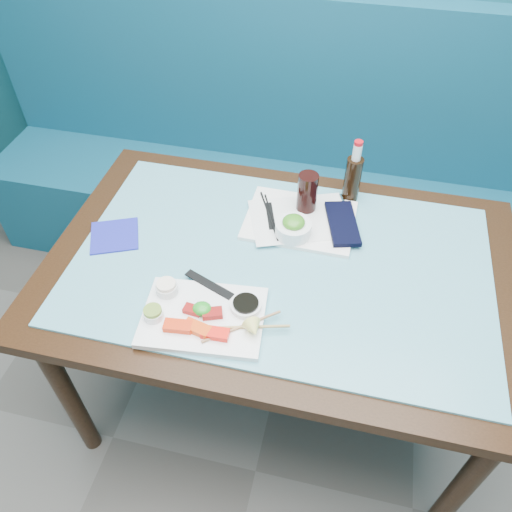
% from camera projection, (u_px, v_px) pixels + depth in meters
% --- Properties ---
extents(booth_bench, '(3.00, 0.56, 1.17)m').
position_uv_depth(booth_bench, '(313.00, 190.00, 2.32)').
color(booth_bench, navy).
rests_on(booth_bench, ground).
extents(dining_table, '(1.40, 0.90, 0.75)m').
position_uv_depth(dining_table, '(280.00, 282.00, 1.55)').
color(dining_table, black).
rests_on(dining_table, ground).
extents(glass_top, '(1.22, 0.76, 0.01)m').
position_uv_depth(glass_top, '(281.00, 262.00, 1.49)').
color(glass_top, '#58A1B1').
rests_on(glass_top, dining_table).
extents(sashimi_plate, '(0.35, 0.26, 0.02)m').
position_uv_depth(sashimi_plate, '(203.00, 317.00, 1.33)').
color(sashimi_plate, white).
rests_on(sashimi_plate, glass_top).
extents(salmon_left, '(0.08, 0.04, 0.02)m').
position_uv_depth(salmon_left, '(178.00, 326.00, 1.29)').
color(salmon_left, red).
rests_on(salmon_left, sashimi_plate).
extents(salmon_mid, '(0.08, 0.05, 0.02)m').
position_uv_depth(salmon_mid, '(197.00, 328.00, 1.28)').
color(salmon_mid, '#EF4209').
rests_on(salmon_mid, sashimi_plate).
extents(salmon_right, '(0.07, 0.04, 0.02)m').
position_uv_depth(salmon_right, '(215.00, 333.00, 1.27)').
color(salmon_right, '#FF160A').
rests_on(salmon_right, sashimi_plate).
extents(tuna_left, '(0.05, 0.03, 0.02)m').
position_uv_depth(tuna_left, '(193.00, 310.00, 1.33)').
color(tuna_left, maroon).
rests_on(tuna_left, sashimi_plate).
extents(tuna_right, '(0.06, 0.05, 0.02)m').
position_uv_depth(tuna_right, '(212.00, 313.00, 1.32)').
color(tuna_right, maroon).
rests_on(tuna_right, sashimi_plate).
extents(seaweed_garnish, '(0.05, 0.05, 0.03)m').
position_uv_depth(seaweed_garnish, '(202.00, 309.00, 1.32)').
color(seaweed_garnish, '#229322').
rests_on(seaweed_garnish, sashimi_plate).
extents(ramekin_wasabi, '(0.06, 0.06, 0.02)m').
position_uv_depth(ramekin_wasabi, '(153.00, 314.00, 1.31)').
color(ramekin_wasabi, white).
rests_on(ramekin_wasabi, sashimi_plate).
extents(wasabi_fill, '(0.06, 0.06, 0.01)m').
position_uv_depth(wasabi_fill, '(152.00, 311.00, 1.30)').
color(wasabi_fill, olive).
rests_on(wasabi_fill, ramekin_wasabi).
extents(ramekin_ginger, '(0.08, 0.08, 0.03)m').
position_uv_depth(ramekin_ginger, '(167.00, 289.00, 1.37)').
color(ramekin_ginger, silver).
rests_on(ramekin_ginger, sashimi_plate).
extents(ginger_fill, '(0.07, 0.07, 0.01)m').
position_uv_depth(ginger_fill, '(166.00, 284.00, 1.36)').
color(ginger_fill, '#FFEAD1').
rests_on(ginger_fill, ramekin_ginger).
extents(soy_dish, '(0.09, 0.09, 0.02)m').
position_uv_depth(soy_dish, '(246.00, 306.00, 1.34)').
color(soy_dish, white).
rests_on(soy_dish, sashimi_plate).
extents(soy_fill, '(0.08, 0.08, 0.01)m').
position_uv_depth(soy_fill, '(246.00, 303.00, 1.33)').
color(soy_fill, black).
rests_on(soy_fill, soy_dish).
extents(lemon_wedge, '(0.06, 0.06, 0.05)m').
position_uv_depth(lemon_wedge, '(253.00, 329.00, 1.26)').
color(lemon_wedge, '#FDF678').
rests_on(lemon_wedge, sashimi_plate).
extents(chopstick_sleeve, '(0.16, 0.08, 0.00)m').
position_uv_depth(chopstick_sleeve, '(209.00, 284.00, 1.40)').
color(chopstick_sleeve, black).
rests_on(chopstick_sleeve, sashimi_plate).
extents(wooden_chopstick_a, '(0.18, 0.15, 0.01)m').
position_uv_depth(wooden_chopstick_a, '(242.00, 326.00, 1.29)').
color(wooden_chopstick_a, '#9E6F4A').
rests_on(wooden_chopstick_a, sashimi_plate).
extents(wooden_chopstick_b, '(0.23, 0.07, 0.01)m').
position_uv_depth(wooden_chopstick_b, '(245.00, 327.00, 1.29)').
color(wooden_chopstick_b, '#A8894F').
rests_on(wooden_chopstick_b, sashimi_plate).
extents(serving_tray, '(0.35, 0.26, 0.01)m').
position_uv_depth(serving_tray, '(300.00, 220.00, 1.60)').
color(serving_tray, white).
rests_on(serving_tray, glass_top).
extents(paper_placemat, '(0.37, 0.31, 0.00)m').
position_uv_depth(paper_placemat, '(300.00, 218.00, 1.59)').
color(paper_placemat, white).
rests_on(paper_placemat, serving_tray).
extents(seaweed_bowl, '(0.13, 0.13, 0.04)m').
position_uv_depth(seaweed_bowl, '(293.00, 229.00, 1.53)').
color(seaweed_bowl, white).
rests_on(seaweed_bowl, serving_tray).
extents(seaweed_salad, '(0.09, 0.09, 0.03)m').
position_uv_depth(seaweed_salad, '(294.00, 222.00, 1.51)').
color(seaweed_salad, '#38821E').
rests_on(seaweed_salad, seaweed_bowl).
extents(cola_glass, '(0.08, 0.08, 0.13)m').
position_uv_depth(cola_glass, '(307.00, 192.00, 1.58)').
color(cola_glass, black).
rests_on(cola_glass, serving_tray).
extents(navy_pouch, '(0.14, 0.21, 0.02)m').
position_uv_depth(navy_pouch, '(342.00, 223.00, 1.57)').
color(navy_pouch, black).
rests_on(navy_pouch, serving_tray).
extents(fork, '(0.04, 0.08, 0.01)m').
position_uv_depth(fork, '(344.00, 203.00, 1.64)').
color(fork, silver).
rests_on(fork, serving_tray).
extents(black_chopstick_a, '(0.11, 0.22, 0.01)m').
position_uv_depth(black_chopstick_a, '(269.00, 215.00, 1.60)').
color(black_chopstick_a, black).
rests_on(black_chopstick_a, serving_tray).
extents(black_chopstick_b, '(0.09, 0.20, 0.01)m').
position_uv_depth(black_chopstick_b, '(272.00, 216.00, 1.60)').
color(black_chopstick_b, black).
rests_on(black_chopstick_b, serving_tray).
extents(tray_sleeve, '(0.06, 0.13, 0.00)m').
position_uv_depth(tray_sleeve, '(270.00, 216.00, 1.60)').
color(tray_sleeve, black).
rests_on(tray_sleeve, serving_tray).
extents(cola_bottle_body, '(0.07, 0.07, 0.16)m').
position_uv_depth(cola_bottle_body, '(352.00, 179.00, 1.63)').
color(cola_bottle_body, black).
rests_on(cola_bottle_body, glass_top).
extents(cola_bottle_neck, '(0.03, 0.03, 0.05)m').
position_uv_depth(cola_bottle_neck, '(357.00, 152.00, 1.55)').
color(cola_bottle_neck, white).
rests_on(cola_bottle_neck, cola_bottle_body).
extents(cola_bottle_cap, '(0.04, 0.04, 0.01)m').
position_uv_depth(cola_bottle_cap, '(359.00, 143.00, 1.53)').
color(cola_bottle_cap, red).
rests_on(cola_bottle_cap, cola_bottle_neck).
extents(blue_napkin, '(0.19, 0.19, 0.01)m').
position_uv_depth(blue_napkin, '(115.00, 236.00, 1.55)').
color(blue_napkin, '#1B2098').
rests_on(blue_napkin, glass_top).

